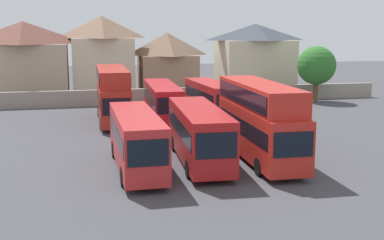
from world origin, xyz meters
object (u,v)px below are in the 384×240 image
object	(u,v)px
bus_2	(199,132)
house_terrace_right	(167,63)
house_terrace_centre	(103,56)
tree_left_of_lot	(316,66)
bus_4	(113,92)
bus_6	(211,98)
bus_5	(162,100)
house_terrace_left	(25,60)
bus_3	(260,117)
bus_1	(136,138)
house_terrace_far_right	(255,58)

from	to	relation	value
bus_2	house_terrace_right	world-z (taller)	house_terrace_right
bus_2	house_terrace_centre	xyz separation A→B (m)	(-4.44, 33.97, 3.08)
tree_left_of_lot	bus_4	bearing A→B (deg)	-161.59
bus_6	bus_2	bearing A→B (deg)	-20.60
bus_6	bus_5	bearing A→B (deg)	-87.22
house_terrace_left	bus_6	bearing A→B (deg)	-43.07
bus_3	bus_5	xyz separation A→B (m)	(-3.89, 15.41, -0.90)
bus_4	house_terrace_right	world-z (taller)	house_terrace_right
bus_2	house_terrace_left	bearing A→B (deg)	-154.39
bus_1	bus_6	distance (m)	18.79
bus_2	house_terrace_centre	world-z (taller)	house_terrace_centre
bus_5	house_terrace_centre	xyz separation A→B (m)	(-4.55, 18.76, 3.17)
house_terrace_right	house_terrace_left	bearing A→B (deg)	-176.48
house_terrace_right	tree_left_of_lot	xyz separation A→B (m)	(15.76, -10.78, 0.14)
house_terrace_left	tree_left_of_lot	world-z (taller)	house_terrace_left
house_terrace_left	house_terrace_far_right	size ratio (longest dim) A/B	1.08
house_terrace_right	house_terrace_far_right	xyz separation A→B (m)	(11.53, -1.37, 0.56)
bus_5	house_terrace_left	world-z (taller)	house_terrace_left
bus_2	bus_3	distance (m)	4.09
bus_5	house_terrace_left	distance (m)	22.84
bus_2	bus_4	xyz separation A→B (m)	(-4.45, 15.44, 0.77)
bus_6	house_terrace_left	distance (m)	25.70
house_terrace_right	bus_6	bearing A→B (deg)	-86.80
bus_6	bus_1	bearing A→B (deg)	-31.89
bus_4	bus_3	bearing A→B (deg)	29.04
bus_1	bus_3	xyz separation A→B (m)	(8.10, 0.57, 0.86)
bus_5	house_terrace_right	world-z (taller)	house_terrace_right
bus_3	house_terrace_right	world-z (taller)	house_terrace_right
bus_4	house_terrace_far_right	xyz separation A→B (m)	(19.87, 17.43, 1.82)
house_terrace_right	bus_1	bearing A→B (deg)	-102.86
bus_1	bus_6	size ratio (longest dim) A/B	1.01
bus_5	bus_6	bearing A→B (deg)	98.37
bus_3	house_terrace_centre	world-z (taller)	house_terrace_centre
bus_3	bus_6	bearing A→B (deg)	177.77
bus_3	house_terrace_right	distance (m)	34.46
bus_3	bus_4	xyz separation A→B (m)	(-8.45, 15.64, -0.05)
bus_3	bus_6	distance (m)	15.96
bus_3	bus_2	bearing A→B (deg)	-91.78
bus_1	tree_left_of_lot	distance (m)	34.00
bus_2	bus_6	xyz separation A→B (m)	(4.93, 15.71, -0.08)
bus_3	house_terrace_left	bearing A→B (deg)	-150.91
bus_3	bus_6	size ratio (longest dim) A/B	1.10
bus_2	house_terrace_far_right	size ratio (longest dim) A/B	1.11
bus_1	house_terrace_left	distance (m)	35.38
house_terrace_left	house_terrace_right	world-z (taller)	house_terrace_left
bus_6	house_terrace_centre	world-z (taller)	house_terrace_centre
bus_3	house_terrace_right	xyz separation A→B (m)	(-0.11, 34.44, 1.22)
bus_2	bus_5	world-z (taller)	bus_2
house_terrace_centre	bus_3	bearing A→B (deg)	-76.12
bus_1	bus_6	world-z (taller)	bus_1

